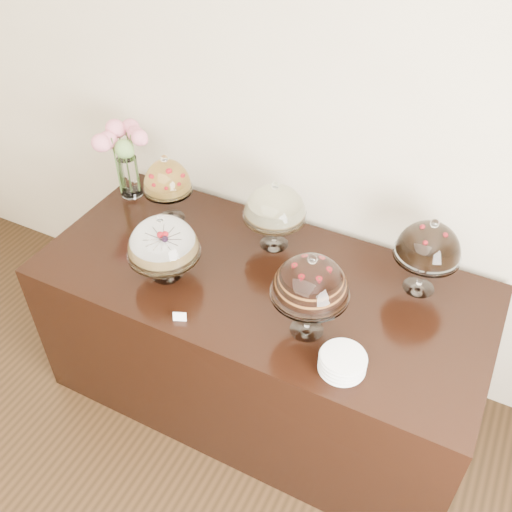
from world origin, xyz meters
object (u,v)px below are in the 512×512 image
at_px(display_counter, 260,340).
at_px(flower_vase, 123,150).
at_px(cake_stand_choco_layer, 311,281).
at_px(cake_stand_dark_choco, 429,244).
at_px(cake_stand_sugar_sponge, 163,240).
at_px(plate_stack, 342,362).
at_px(cake_stand_cheesecake, 275,205).
at_px(cake_stand_fruit_tart, 167,179).

bearing_deg(display_counter, flower_vase, 163.27).
bearing_deg(cake_stand_choco_layer, cake_stand_dark_choco, 52.91).
distance_m(display_counter, cake_stand_choco_layer, 0.84).
xyz_separation_m(display_counter, cake_stand_sugar_sponge, (-0.42, -0.18, 0.67)).
bearing_deg(plate_stack, cake_stand_sugar_sponge, 170.80).
relative_size(cake_stand_choco_layer, plate_stack, 2.27).
xyz_separation_m(cake_stand_choco_layer, cake_stand_cheesecake, (-0.38, 0.47, -0.05)).
height_order(cake_stand_sugar_sponge, cake_stand_dark_choco, cake_stand_dark_choco).
relative_size(cake_stand_choco_layer, cake_stand_dark_choco, 1.07).
bearing_deg(cake_stand_fruit_tart, cake_stand_choco_layer, -23.05).
bearing_deg(cake_stand_choco_layer, cake_stand_cheesecake, 129.24).
height_order(cake_stand_sugar_sponge, plate_stack, cake_stand_sugar_sponge).
bearing_deg(cake_stand_cheesecake, cake_stand_dark_choco, 1.27).
xyz_separation_m(cake_stand_sugar_sponge, plate_stack, (0.96, -0.16, -0.17)).
relative_size(cake_stand_dark_choco, plate_stack, 2.11).
distance_m(display_counter, flower_vase, 1.27).
height_order(display_counter, flower_vase, flower_vase).
relative_size(cake_stand_sugar_sponge, cake_stand_cheesecake, 0.95).
height_order(cake_stand_choco_layer, flower_vase, flower_vase).
xyz_separation_m(display_counter, cake_stand_fruit_tart, (-0.65, 0.21, 0.70)).
bearing_deg(plate_stack, cake_stand_dark_choco, 75.92).
xyz_separation_m(display_counter, cake_stand_choco_layer, (0.33, -0.20, 0.74)).
bearing_deg(cake_stand_choco_layer, cake_stand_fruit_tart, 156.95).
relative_size(display_counter, cake_stand_fruit_tart, 5.59).
xyz_separation_m(cake_stand_fruit_tart, plate_stack, (1.19, -0.55, -0.21)).
xyz_separation_m(cake_stand_cheesecake, cake_stand_dark_choco, (0.75, 0.02, 0.02)).
height_order(cake_stand_fruit_tart, flower_vase, flower_vase).
height_order(cake_stand_cheesecake, cake_stand_fruit_tart, cake_stand_fruit_tart).
height_order(cake_stand_choco_layer, plate_stack, cake_stand_choco_layer).
xyz_separation_m(cake_stand_choco_layer, cake_stand_fruit_tart, (-0.98, 0.42, -0.04)).
bearing_deg(cake_stand_choco_layer, plate_stack, -31.91).
relative_size(cake_stand_choco_layer, flower_vase, 0.98).
height_order(cake_stand_fruit_tart, plate_stack, cake_stand_fruit_tart).
distance_m(cake_stand_sugar_sponge, flower_vase, 0.75).
height_order(cake_stand_choco_layer, cake_stand_fruit_tart, cake_stand_choco_layer).
relative_size(cake_stand_cheesecake, flower_vase, 0.86).
xyz_separation_m(cake_stand_sugar_sponge, cake_stand_cheesecake, (0.36, 0.45, 0.03)).
distance_m(cake_stand_cheesecake, flower_vase, 0.93).
bearing_deg(plate_stack, cake_stand_fruit_tart, 155.27).
xyz_separation_m(display_counter, plate_stack, (0.54, -0.34, 0.49)).
bearing_deg(cake_stand_fruit_tart, cake_stand_cheesecake, 4.98).
height_order(cake_stand_cheesecake, plate_stack, cake_stand_cheesecake).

